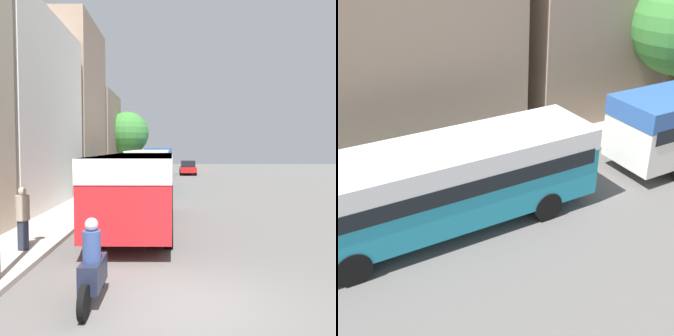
{
  "view_description": "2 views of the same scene",
  "coord_description": "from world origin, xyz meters",
  "views": [
    {
      "loc": [
        -0.44,
        -7.1,
        3.12
      ],
      "look_at": [
        -0.77,
        21.29,
        1.49
      ],
      "focal_mm": 40.0,
      "sensor_mm": 36.0,
      "label": 1
    },
    {
      "loc": [
        9.71,
        15.34,
        8.76
      ],
      "look_at": [
        -1.9,
        21.89,
        1.64
      ],
      "focal_mm": 50.0,
      "sensor_mm": 36.0,
      "label": 2
    }
  ],
  "objects": [
    {
      "name": "building_end_row",
      "position": [
        -9.02,
        30.58,
        4.23
      ],
      "size": [
        5.64,
        8.49,
        8.46
      ],
      "color": "gray",
      "rests_on": "ground_plane"
    },
    {
      "name": "bus_following",
      "position": [
        -2.01,
        19.7,
        1.86
      ],
      "size": [
        2.65,
        10.12,
        2.85
      ],
      "color": "teal",
      "rests_on": "ground_plane"
    }
  ]
}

